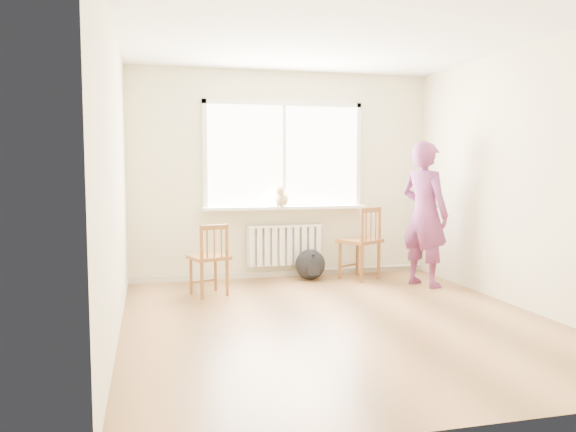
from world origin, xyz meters
TOP-DOWN VIEW (x-y plane):
  - floor at (0.00, 0.00)m, footprint 4.50×4.50m
  - ceiling at (0.00, 0.00)m, footprint 4.50×4.50m
  - back_wall at (0.00, 2.25)m, footprint 4.00×0.01m
  - window at (0.00, 2.22)m, footprint 2.12×0.05m
  - windowsill at (0.00, 2.14)m, footprint 2.15×0.22m
  - radiator at (0.00, 2.16)m, footprint 1.00×0.12m
  - heating_pipe at (1.25, 2.19)m, footprint 1.40×0.04m
  - baseboard at (0.00, 2.23)m, footprint 4.00×0.03m
  - chair_left at (-1.06, 1.34)m, footprint 0.51×0.50m
  - chair_right at (0.95, 1.79)m, footprint 0.63×0.62m
  - person at (1.54, 1.27)m, footprint 0.66×0.76m
  - cat at (-0.08, 2.05)m, footprint 0.27×0.42m
  - backpack at (0.29, 1.95)m, footprint 0.48×0.42m

SIDE VIEW (x-z plane):
  - floor at x=0.00m, z-range 0.00..0.00m
  - baseboard at x=0.00m, z-range 0.00..0.08m
  - heating_pipe at x=1.25m, z-range 0.06..0.10m
  - backpack at x=0.29m, z-range 0.00..0.39m
  - chair_left at x=-1.06m, z-range 0.00..0.83m
  - radiator at x=0.00m, z-range 0.16..0.71m
  - chair_right at x=0.95m, z-range 0.00..0.95m
  - person at x=1.54m, z-range 0.00..1.77m
  - windowsill at x=0.00m, z-range 0.91..0.95m
  - cat at x=-0.08m, z-range 0.92..1.21m
  - back_wall at x=0.00m, z-range 0.00..2.70m
  - window at x=0.00m, z-range 0.95..2.37m
  - ceiling at x=0.00m, z-range 2.70..2.70m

